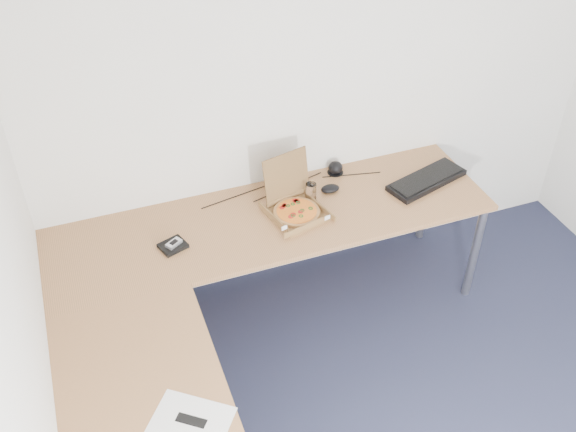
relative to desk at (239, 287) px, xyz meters
name	(u,v)px	position (x,y,z in m)	size (l,w,h in m)	color
room_shell	(519,301)	(0.82, -0.97, 0.55)	(3.50, 3.50, 2.50)	white
desk	(239,287)	(0.00, 0.00, 0.00)	(2.50, 2.20, 0.73)	#AD7445
pizza_box	(296,208)	(0.46, 0.42, 0.06)	(0.29, 0.34, 0.30)	olive
drinking_glass	(311,192)	(0.59, 0.51, 0.08)	(0.06, 0.06, 0.11)	silver
keyboard	(427,180)	(1.30, 0.42, 0.05)	(0.51, 0.18, 0.03)	black
mouse	(330,189)	(0.72, 0.54, 0.05)	(0.11, 0.07, 0.04)	black
wallet	(173,246)	(-0.25, 0.37, 0.04)	(0.13, 0.11, 0.02)	black
phone	(174,243)	(-0.24, 0.37, 0.06)	(0.09, 0.04, 0.02)	#B2B5BA
paper_sheet	(191,421)	(-0.41, -0.69, 0.03)	(0.32, 0.22, 0.00)	white
dome_speaker	(336,167)	(0.83, 0.71, 0.07)	(0.10, 0.10, 0.08)	black
cable_bundle	(288,187)	(0.51, 0.67, 0.03)	(0.54, 0.04, 0.01)	black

